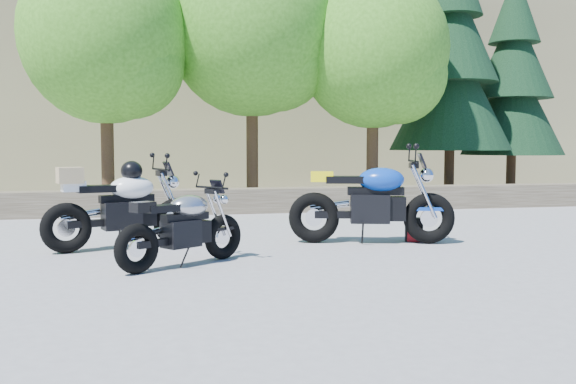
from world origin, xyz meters
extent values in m
plane|color=gray|center=(0.00, 0.00, 0.00)|extent=(90.00, 90.00, 0.00)
cube|color=brown|center=(0.00, 5.50, 0.25)|extent=(22.00, 0.55, 0.50)
cube|color=#756949|center=(3.00, 28.00, 7.50)|extent=(80.00, 30.00, 15.00)
cylinder|color=#382314|center=(-2.50, 7.20, 1.51)|extent=(0.28, 0.28, 3.02)
sphere|color=#347319|center=(-2.50, 7.20, 3.78)|extent=(3.67, 3.67, 3.67)
sphere|color=#347319|center=(-2.00, 6.90, 3.13)|extent=(2.38, 2.38, 2.38)
cylinder|color=#382314|center=(0.80, 7.60, 1.68)|extent=(0.28, 0.28, 3.36)
sphere|color=#347319|center=(0.80, 7.60, 4.20)|extent=(4.08, 4.08, 4.08)
sphere|color=#347319|center=(1.30, 7.30, 3.48)|extent=(2.64, 2.64, 2.64)
cylinder|color=#382314|center=(3.60, 7.00, 1.46)|extent=(0.28, 0.28, 2.91)
sphere|color=#347319|center=(3.60, 7.00, 3.64)|extent=(3.54, 3.54, 3.54)
sphere|color=#347319|center=(4.10, 6.70, 3.02)|extent=(2.29, 2.29, 2.29)
cylinder|color=#382314|center=(6.20, 8.20, 1.08)|extent=(0.26, 0.26, 2.16)
cone|color=black|center=(6.20, 8.20, 2.88)|extent=(3.17, 3.17, 3.24)
cone|color=black|center=(6.20, 8.20, 4.46)|extent=(2.45, 2.45, 2.88)
cylinder|color=#382314|center=(8.40, 8.80, 0.96)|extent=(0.26, 0.26, 1.92)
cone|color=black|center=(8.40, 8.80, 2.56)|extent=(2.82, 2.82, 2.88)
cone|color=black|center=(8.40, 8.80, 3.97)|extent=(2.18, 2.18, 2.56)
cone|color=black|center=(8.40, 8.80, 5.25)|extent=(1.41, 1.41, 2.05)
torus|color=black|center=(-0.78, 0.23, 0.27)|extent=(0.53, 0.43, 0.55)
torus|color=black|center=(-1.80, -0.47, 0.27)|extent=(0.53, 0.43, 0.55)
cylinder|color=silver|center=(-0.78, 0.23, 0.27)|extent=(0.17, 0.14, 0.19)
cylinder|color=silver|center=(-1.80, -0.47, 0.27)|extent=(0.17, 0.14, 0.19)
cube|color=black|center=(-1.30, -0.13, 0.38)|extent=(0.48, 0.45, 0.31)
cube|color=black|center=(-1.26, -0.10, 0.57)|extent=(0.57, 0.45, 0.09)
ellipsoid|color=#ABABB0|center=(-1.21, -0.06, 0.69)|extent=(0.59, 0.55, 0.26)
cube|color=black|center=(-1.52, -0.28, 0.69)|extent=(0.46, 0.40, 0.08)
cube|color=black|center=(-1.73, -0.42, 0.72)|extent=(0.29, 0.28, 0.11)
cylinder|color=black|center=(-0.92, 0.13, 0.88)|extent=(0.34, 0.48, 0.03)
sphere|color=silver|center=(-0.81, 0.21, 0.74)|extent=(0.15, 0.15, 0.15)
torus|color=black|center=(-1.29, 1.51, 0.33)|extent=(0.67, 0.34, 0.65)
torus|color=black|center=(-2.70, 1.08, 0.33)|extent=(0.67, 0.34, 0.65)
cylinder|color=silver|center=(-1.29, 1.51, 0.33)|extent=(0.23, 0.10, 0.22)
cylinder|color=silver|center=(-2.70, 1.08, 0.33)|extent=(0.23, 0.10, 0.22)
cube|color=black|center=(-2.01, 1.29, 0.45)|extent=(0.56, 0.43, 0.37)
cube|color=black|center=(-1.94, 1.31, 0.67)|extent=(0.73, 0.36, 0.10)
ellipsoid|color=white|center=(-1.87, 1.33, 0.82)|extent=(0.68, 0.55, 0.31)
cube|color=black|center=(-2.30, 1.20, 0.82)|extent=(0.55, 0.36, 0.09)
cube|color=white|center=(-2.60, 1.11, 0.86)|extent=(0.33, 0.28, 0.13)
cylinder|color=black|center=(-1.48, 1.45, 1.05)|extent=(0.22, 0.66, 0.03)
sphere|color=silver|center=(-1.32, 1.49, 0.88)|extent=(0.18, 0.18, 0.18)
ellipsoid|color=black|center=(-1.87, 1.33, 1.04)|extent=(0.36, 0.37, 0.27)
cube|color=#9E865C|center=(-2.64, 1.10, 1.00)|extent=(0.37, 0.34, 0.20)
torus|color=black|center=(2.20, 0.82, 0.36)|extent=(0.74, 0.37, 0.72)
torus|color=black|center=(0.63, 1.26, 0.36)|extent=(0.74, 0.37, 0.72)
cylinder|color=silver|center=(2.20, 0.82, 0.36)|extent=(0.25, 0.11, 0.25)
cylinder|color=silver|center=(0.63, 1.26, 0.36)|extent=(0.25, 0.11, 0.25)
cube|color=black|center=(1.39, 1.05, 0.50)|extent=(0.61, 0.47, 0.41)
cube|color=black|center=(1.47, 1.03, 0.74)|extent=(0.81, 0.38, 0.11)
ellipsoid|color=#0B38AA|center=(1.55, 1.00, 0.90)|extent=(0.74, 0.59, 0.34)
cube|color=black|center=(1.07, 1.14, 0.90)|extent=(0.61, 0.39, 0.10)
cube|color=#FFEC0D|center=(0.74, 1.23, 0.95)|extent=(0.36, 0.30, 0.15)
cylinder|color=black|center=(1.98, 0.88, 1.16)|extent=(0.23, 0.73, 0.04)
sphere|color=silver|center=(2.15, 0.84, 0.97)|extent=(0.20, 0.20, 0.20)
cube|color=black|center=(2.09, 1.10, 0.17)|extent=(0.30, 0.26, 0.34)
cube|color=maroon|center=(2.05, 1.00, 0.08)|extent=(0.20, 0.10, 0.14)
camera|label=1|loc=(-1.69, -7.49, 1.38)|focal=40.00mm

